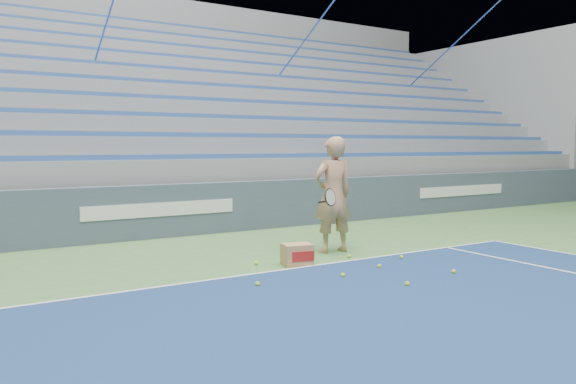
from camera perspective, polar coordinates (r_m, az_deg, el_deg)
name	(u,v)px	position (r m, az deg, el deg)	size (l,w,h in m)	color
sponsor_barrier	(159,211)	(11.89, -12.95, -1.90)	(30.00, 0.32, 1.10)	#3E4C5F
bleachers	(92,130)	(17.33, -19.29, 5.98)	(31.00, 9.15, 7.30)	gray
tennis_player	(333,195)	(9.97, 4.59, -0.29)	(1.00, 0.90, 2.06)	tan
ball_box	(297,255)	(8.97, 0.94, -6.38)	(0.52, 0.43, 0.34)	#AB8252
tennis_ball_0	(401,257)	(9.65, 11.46, -6.51)	(0.07, 0.07, 0.07)	#B1DF2D
tennis_ball_1	(349,256)	(9.61, 6.23, -6.49)	(0.07, 0.07, 0.07)	#B1DF2D
tennis_ball_2	(379,266)	(8.88, 9.26, -7.45)	(0.07, 0.07, 0.07)	#B1DF2D
tennis_ball_3	(343,275)	(8.21, 5.60, -8.41)	(0.07, 0.07, 0.07)	#B1DF2D
tennis_ball_4	(407,284)	(7.85, 12.02, -9.12)	(0.07, 0.07, 0.07)	#B1DF2D
tennis_ball_5	(258,284)	(7.69, -3.11, -9.32)	(0.07, 0.07, 0.07)	#B1DF2D
tennis_ball_6	(256,263)	(9.02, -3.25, -7.21)	(0.07, 0.07, 0.07)	#B1DF2D
tennis_ball_7	(454,272)	(8.76, 16.48, -7.76)	(0.07, 0.07, 0.07)	#B1DF2D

